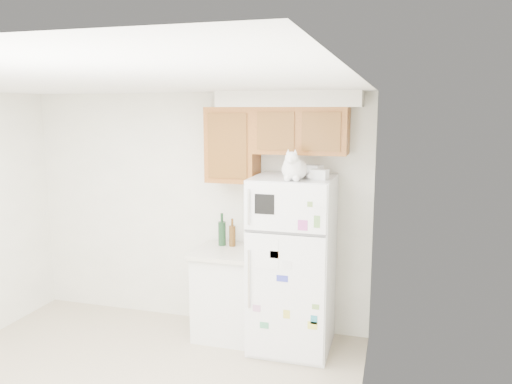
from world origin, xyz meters
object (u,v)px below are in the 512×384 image
at_px(cat, 294,168).
at_px(refrigerator, 292,264).
at_px(storage_box_front, 319,174).
at_px(base_counter, 228,292).
at_px(bottle_amber, 232,232).
at_px(bottle_green, 222,229).
at_px(storage_box_back, 312,170).

bearing_deg(cat, refrigerator, 103.34).
height_order(refrigerator, storage_box_front, storage_box_front).
distance_m(base_counter, storage_box_front, 1.60).
relative_size(refrigerator, bottle_amber, 5.82).
distance_m(storage_box_front, bottle_amber, 1.20).
relative_size(refrigerator, storage_box_front, 11.33).
relative_size(bottle_green, bottle_amber, 1.18).
height_order(cat, bottle_green, cat).
xyz_separation_m(refrigerator, storage_box_front, (0.26, -0.09, 0.89)).
relative_size(storage_box_front, bottle_amber, 0.51).
bearing_deg(storage_box_back, refrigerator, -112.76).
bearing_deg(bottle_amber, bottle_green, 179.55).
bearing_deg(bottle_green, cat, -26.21).
bearing_deg(cat, storage_box_front, 28.53).
bearing_deg(storage_box_front, cat, -140.59).
bearing_deg(bottle_green, base_counter, -52.49).
height_order(storage_box_back, bottle_amber, storage_box_back).
bearing_deg(refrigerator, cat, -76.66).
bearing_deg(storage_box_back, storage_box_front, -48.90).
height_order(refrigerator, bottle_green, refrigerator).
bearing_deg(base_counter, storage_box_back, 6.64).
height_order(refrigerator, cat, cat).
distance_m(cat, bottle_amber, 1.12).
height_order(cat, bottle_amber, cat).
bearing_deg(storage_box_back, cat, -86.77).
bearing_deg(refrigerator, storage_box_front, -19.03).
distance_m(refrigerator, bottle_green, 0.86).
xyz_separation_m(storage_box_front, bottle_amber, (-0.94, 0.30, -0.68)).
bearing_deg(bottle_amber, storage_box_front, -17.71).
height_order(bottle_green, bottle_amber, bottle_green).
bearing_deg(bottle_green, storage_box_back, -2.47).
bearing_deg(refrigerator, bottle_amber, 162.79).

